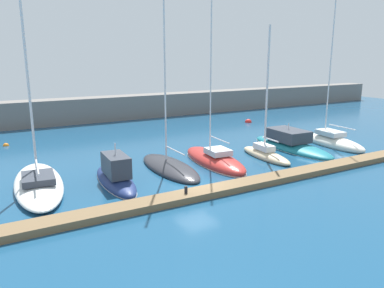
# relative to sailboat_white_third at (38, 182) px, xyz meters

# --- Properties ---
(ground_plane) EXTENTS (120.00, 120.00, 0.00)m
(ground_plane) POSITION_rel_sailboat_white_third_xyz_m (9.22, -5.10, -0.44)
(ground_plane) COLOR navy
(dock_pier) EXTENTS (41.46, 1.49, 0.42)m
(dock_pier) POSITION_rel_sailboat_white_third_xyz_m (9.22, -6.66, -0.23)
(dock_pier) COLOR brown
(dock_pier) RESTS_ON ground_plane
(breakwater_seawall) EXTENTS (108.00, 3.13, 3.20)m
(breakwater_seawall) POSITION_rel_sailboat_white_third_xyz_m (9.22, 24.16, 1.16)
(breakwater_seawall) COLOR slate
(breakwater_seawall) RESTS_ON ground_plane
(sailboat_white_third) EXTENTS (3.93, 10.45, 18.35)m
(sailboat_white_third) POSITION_rel_sailboat_white_third_xyz_m (0.00, 0.00, 0.00)
(sailboat_white_third) COLOR white
(sailboat_white_third) RESTS_ON ground_plane
(motorboat_navy_fourth) EXTENTS (2.36, 7.27, 3.24)m
(motorboat_navy_fourth) POSITION_rel_sailboat_white_third_xyz_m (4.75, -1.62, 0.06)
(motorboat_navy_fourth) COLOR navy
(motorboat_navy_fourth) RESTS_ON ground_plane
(sailboat_charcoal_fifth) EXTENTS (2.91, 8.36, 17.48)m
(sailboat_charcoal_fifth) POSITION_rel_sailboat_white_third_xyz_m (9.43, -0.51, -0.23)
(sailboat_charcoal_fifth) COLOR #2D2D33
(sailboat_charcoal_fifth) RESTS_ON ground_plane
(sailboat_red_sixth) EXTENTS (3.42, 8.79, 15.90)m
(sailboat_red_sixth) POSITION_rel_sailboat_white_third_xyz_m (13.38, -0.79, -0.12)
(sailboat_red_sixth) COLOR #B72D28
(sailboat_red_sixth) RESTS_ON ground_plane
(sailboat_sand_seventh) EXTENTS (2.19, 6.41, 11.23)m
(sailboat_sand_seventh) POSITION_rel_sailboat_white_third_xyz_m (18.12, -1.55, -0.01)
(sailboat_sand_seventh) COLOR beige
(sailboat_sand_seventh) RESTS_ON ground_plane
(motorboat_teal_eighth) EXTENTS (3.57, 10.20, 2.75)m
(motorboat_teal_eighth) POSITION_rel_sailboat_white_third_xyz_m (22.45, -0.05, -0.05)
(motorboat_teal_eighth) COLOR #19707F
(motorboat_teal_eighth) RESTS_ON ground_plane
(sailboat_ivory_ninth) EXTENTS (3.14, 7.83, 14.37)m
(sailboat_ivory_ninth) POSITION_rel_sailboat_white_third_xyz_m (26.84, -1.23, -0.06)
(sailboat_ivory_ninth) COLOR silver
(sailboat_ivory_ninth) RESTS_ON ground_plane
(mooring_buoy_red) EXTENTS (0.89, 0.89, 0.89)m
(mooring_buoy_red) POSITION_rel_sailboat_white_third_xyz_m (27.77, 13.20, -0.44)
(mooring_buoy_red) COLOR red
(mooring_buoy_red) RESTS_ON ground_plane
(mooring_buoy_orange) EXTENTS (0.56, 0.56, 0.56)m
(mooring_buoy_orange) POSITION_rel_sailboat_white_third_xyz_m (-1.01, 14.35, -0.44)
(mooring_buoy_orange) COLOR orange
(mooring_buoy_orange) RESTS_ON ground_plane
(dock_bollard) EXTENTS (0.20, 0.20, 0.44)m
(dock_bollard) POSITION_rel_sailboat_white_third_xyz_m (7.51, -6.66, 0.20)
(dock_bollard) COLOR black
(dock_bollard) RESTS_ON dock_pier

